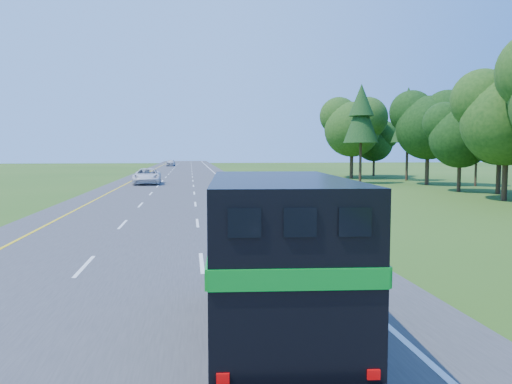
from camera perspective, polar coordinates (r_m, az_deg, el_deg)
road at (r=55.11m, az=-9.09°, el=0.87°), size 15.00×260.00×0.04m
lane_markings at (r=55.11m, az=-9.09°, el=0.90°), size 11.15×260.00×0.01m
horse_truck at (r=9.26m, az=2.18°, el=-7.25°), size 2.73×7.27×3.15m
white_suv at (r=55.77m, az=-12.34°, el=1.77°), size 3.08×6.29×1.72m
far_car at (r=121.72m, az=-9.72°, el=3.31°), size 2.22×4.76×1.58m
delineator at (r=22.29m, az=10.88°, el=-3.14°), size 0.10×0.05×1.19m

